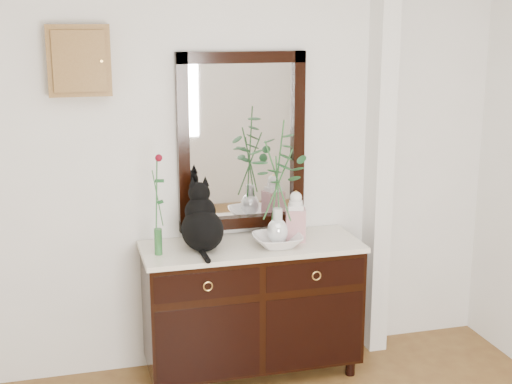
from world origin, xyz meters
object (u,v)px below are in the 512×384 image
object	(u,v)px
cat	(202,217)
ginger_jar	(296,216)
lotus_bowl	(277,241)
sideboard	(252,302)

from	to	relation	value
cat	ginger_jar	size ratio (longest dim) A/B	1.26
lotus_bowl	ginger_jar	xyz separation A→B (m)	(0.14, 0.08, 0.12)
cat	ginger_jar	xyz separation A→B (m)	(0.58, 0.02, -0.04)
cat	sideboard	bearing A→B (deg)	2.80
lotus_bowl	ginger_jar	size ratio (longest dim) A/B	0.92
cat	lotus_bowl	xyz separation A→B (m)	(0.44, -0.06, -0.16)
cat	lotus_bowl	bearing A→B (deg)	-8.37
lotus_bowl	ginger_jar	world-z (taller)	ginger_jar
sideboard	lotus_bowl	distance (m)	0.44
ginger_jar	sideboard	bearing A→B (deg)	-179.14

